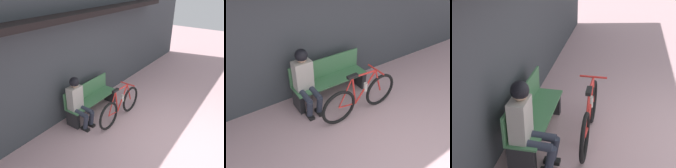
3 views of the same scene
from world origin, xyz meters
The scene contains 5 objects.
ground_plane centered at (0.00, 0.00, 0.00)m, with size 24.00×24.00×0.00m, color #C69EA3.
storefront_wall centered at (0.00, 2.79, 1.66)m, with size 12.00×0.56×3.20m.
park_bench_near centered at (-0.12, 2.40, 0.38)m, with size 1.57×0.42×0.83m.
bicycle centered at (0.07, 1.62, 0.37)m, with size 1.64×0.40×0.92m.
person_seated centered at (-0.69, 2.30, 0.70)m, with size 0.34×0.59×1.23m.
Camera 1 is at (-3.76, -0.90, 3.26)m, focal length 35.00 mm.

